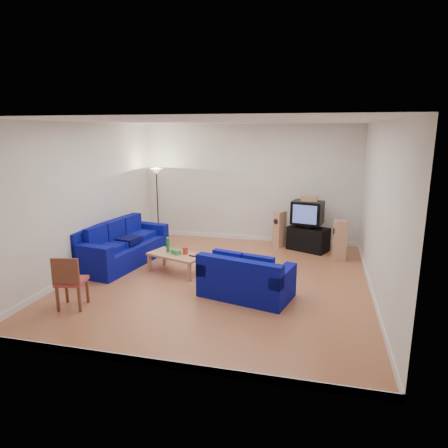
% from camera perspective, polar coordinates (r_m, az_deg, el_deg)
% --- Properties ---
extents(room, '(6.01, 6.51, 3.21)m').
position_cam_1_polar(room, '(7.95, -0.69, 2.47)').
color(room, brown).
rests_on(room, ground).
extents(sofa_three_seat, '(1.41, 2.56, 0.94)m').
position_cam_1_polar(sofa_three_seat, '(9.61, -14.60, -3.40)').
color(sofa_three_seat, '#040658').
rests_on(sofa_three_seat, ground).
extents(sofa_loveseat, '(1.81, 1.28, 0.82)m').
position_cam_1_polar(sofa_loveseat, '(7.45, 3.03, -8.16)').
color(sofa_loveseat, '#040658').
rests_on(sofa_loveseat, ground).
extents(coffee_table, '(1.33, 0.95, 0.44)m').
position_cam_1_polar(coffee_table, '(8.69, -6.86, -4.60)').
color(coffee_table, tan).
rests_on(coffee_table, ground).
extents(bottle, '(0.10, 0.10, 0.33)m').
position_cam_1_polar(bottle, '(8.77, -8.03, -2.96)').
color(bottle, '#197233').
rests_on(bottle, coffee_table).
extents(tissue_box, '(0.26, 0.24, 0.10)m').
position_cam_1_polar(tissue_box, '(8.66, -6.89, -3.95)').
color(tissue_box, green).
rests_on(tissue_box, coffee_table).
extents(red_canister, '(0.15, 0.15, 0.16)m').
position_cam_1_polar(red_canister, '(8.62, -5.55, -3.79)').
color(red_canister, red).
rests_on(red_canister, coffee_table).
extents(remote, '(0.16, 0.10, 0.02)m').
position_cam_1_polar(remote, '(8.47, -4.57, -4.57)').
color(remote, black).
rests_on(remote, coffee_table).
extents(tv_stand, '(1.13, 0.91, 0.60)m').
position_cam_1_polar(tv_stand, '(10.52, 11.94, -2.08)').
color(tv_stand, black).
rests_on(tv_stand, ground).
extents(av_receiver, '(0.54, 0.51, 0.10)m').
position_cam_1_polar(av_receiver, '(10.47, 11.74, -0.16)').
color(av_receiver, black).
rests_on(av_receiver, tv_stand).
extents(television, '(0.85, 0.70, 0.58)m').
position_cam_1_polar(television, '(10.36, 11.83, 1.62)').
color(television, black).
rests_on(television, av_receiver).
extents(centre_speaker, '(0.42, 0.21, 0.14)m').
position_cam_1_polar(centre_speaker, '(10.32, 12.07, 3.60)').
color(centre_speaker, tan).
rests_on(centre_speaker, television).
extents(speaker_left, '(0.35, 0.36, 0.97)m').
position_cam_1_polar(speaker_left, '(10.62, 7.92, -0.74)').
color(speaker_left, tan).
rests_on(speaker_left, ground).
extents(speaker_right, '(0.33, 0.27, 0.98)m').
position_cam_1_polar(speaker_right, '(9.81, 16.21, -2.30)').
color(speaker_right, tan).
rests_on(speaker_right, ground).
extents(floor_lamp, '(0.35, 0.35, 2.02)m').
position_cam_1_polar(floor_lamp, '(11.17, -9.60, 6.06)').
color(floor_lamp, black).
rests_on(floor_lamp, ground).
extents(dining_chair, '(0.55, 0.55, 0.96)m').
position_cam_1_polar(dining_chair, '(7.38, -21.19, -7.43)').
color(dining_chair, brown).
rests_on(dining_chair, ground).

